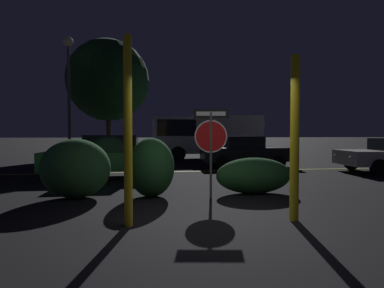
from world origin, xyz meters
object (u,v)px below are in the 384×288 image
at_px(passing_car_2, 109,157).
at_px(passing_car_3, 245,152).
at_px(yellow_pole_left, 128,131).
at_px(hedge_bush_3, 254,176).
at_px(stop_sign, 211,136).
at_px(yellow_pole_right, 295,138).
at_px(street_lamp, 69,73).
at_px(tree_0, 108,81).
at_px(delivery_truck, 204,134).
at_px(hedge_bush_2, 151,167).
at_px(hedge_bush_1, 76,169).

distance_m(passing_car_2, passing_car_3, 6.39).
relative_size(yellow_pole_left, hedge_bush_3, 1.59).
height_order(yellow_pole_left, passing_car_3, yellow_pole_left).
distance_m(stop_sign, passing_car_3, 7.15).
bearing_deg(yellow_pole_left, passing_car_2, 100.35).
xyz_separation_m(yellow_pole_right, street_lamp, (-7.04, 12.85, 3.55)).
bearing_deg(stop_sign, street_lamp, 127.28).
bearing_deg(yellow_pole_right, tree_0, 108.02).
bearing_deg(passing_car_3, yellow_pole_left, -26.77).
bearing_deg(delivery_truck, hedge_bush_2, 160.09).
distance_m(stop_sign, hedge_bush_1, 3.32).
bearing_deg(passing_car_2, street_lamp, 24.85).
relative_size(hedge_bush_1, delivery_truck, 0.25).
bearing_deg(hedge_bush_2, tree_0, 101.48).
bearing_deg(hedge_bush_2, street_lamp, 113.46).
height_order(yellow_pole_right, hedge_bush_3, yellow_pole_right).
bearing_deg(hedge_bush_3, tree_0, 111.30).
bearing_deg(delivery_truck, hedge_bush_1, 151.51).
relative_size(passing_car_2, street_lamp, 0.63).
xyz_separation_m(hedge_bush_3, passing_car_2, (-4.05, 3.46, 0.27)).
distance_m(stop_sign, street_lamp, 12.82).
bearing_deg(stop_sign, hedge_bush_3, 24.40).
height_order(passing_car_2, delivery_truck, delivery_truck).
bearing_deg(passing_car_3, hedge_bush_1, -42.83).
bearing_deg(hedge_bush_1, stop_sign, -7.44).
distance_m(hedge_bush_1, passing_car_2, 3.40).
bearing_deg(hedge_bush_3, stop_sign, -163.96).
bearing_deg(passing_car_3, hedge_bush_2, -32.69).
distance_m(yellow_pole_right, hedge_bush_1, 4.99).
distance_m(stop_sign, tree_0, 15.42).
bearing_deg(street_lamp, passing_car_3, -25.92).
height_order(yellow_pole_right, hedge_bush_2, yellow_pole_right).
xyz_separation_m(passing_car_2, street_lamp, (-3.11, 6.99, 4.26)).
bearing_deg(hedge_bush_2, delivery_truck, 73.10).
height_order(hedge_bush_1, passing_car_3, passing_car_3).
relative_size(street_lamp, tree_0, 0.87).
bearing_deg(tree_0, passing_car_3, -47.50).
bearing_deg(yellow_pole_left, delivery_truck, 74.33).
relative_size(hedge_bush_1, street_lamp, 0.23).
bearing_deg(yellow_pole_right, hedge_bush_2, 136.41).
relative_size(yellow_pole_right, tree_0, 0.36).
bearing_deg(passing_car_2, passing_car_3, -64.61).
xyz_separation_m(stop_sign, passing_car_3, (2.96, 6.46, -0.77)).
bearing_deg(hedge_bush_1, delivery_truck, 64.52).
distance_m(yellow_pole_left, passing_car_2, 5.92).
xyz_separation_m(yellow_pole_right, hedge_bush_1, (-4.27, 2.48, -0.74)).
height_order(hedge_bush_3, delivery_truck, delivery_truck).
xyz_separation_m(yellow_pole_left, passing_car_3, (4.76, 8.42, -0.86)).
xyz_separation_m(hedge_bush_3, tree_0, (-5.46, 14.00, 4.76)).
relative_size(stop_sign, hedge_bush_3, 1.07).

